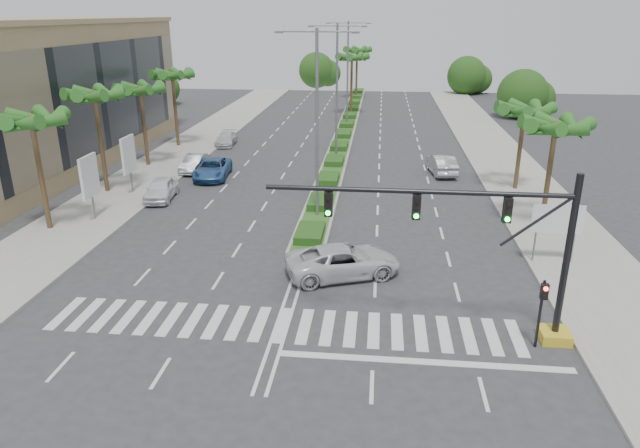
% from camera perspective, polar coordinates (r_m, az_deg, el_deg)
% --- Properties ---
extents(ground, '(160.00, 160.00, 0.00)m').
position_cam_1_polar(ground, '(25.41, -3.80, -10.05)').
color(ground, '#333335').
rests_on(ground, ground).
extents(footpath_right, '(6.00, 120.00, 0.15)m').
position_cam_1_polar(footpath_right, '(44.91, 20.29, 2.56)').
color(footpath_right, gray).
rests_on(footpath_right, ground).
extents(footpath_left, '(6.00, 120.00, 0.15)m').
position_cam_1_polar(footpath_left, '(47.51, -18.03, 3.76)').
color(footpath_left, gray).
rests_on(footpath_left, ground).
extents(median, '(2.20, 75.00, 0.20)m').
position_cam_1_polar(median, '(67.89, 2.63, 9.53)').
color(median, gray).
rests_on(median, ground).
extents(median_grass, '(1.80, 75.00, 0.04)m').
position_cam_1_polar(median_grass, '(67.86, 2.64, 9.63)').
color(median_grass, '#33551D').
rests_on(median_grass, median).
extents(building, '(12.00, 36.00, 12.00)m').
position_cam_1_polar(building, '(56.62, -26.51, 11.35)').
color(building, tan).
rests_on(building, ground).
extents(signal_gantry, '(12.60, 1.20, 7.20)m').
position_cam_1_polar(signal_gantry, '(24.11, 18.31, -3.64)').
color(signal_gantry, gold).
rests_on(signal_gantry, ground).
extents(pedestrian_signal, '(0.28, 0.36, 3.00)m').
position_cam_1_polar(pedestrian_signal, '(24.44, 21.32, -7.39)').
color(pedestrian_signal, black).
rests_on(pedestrian_signal, ground).
extents(direction_sign, '(2.70, 0.11, 3.40)m').
position_cam_1_polar(direction_sign, '(32.75, 22.64, 0.24)').
color(direction_sign, slate).
rests_on(direction_sign, ground).
extents(billboard_near, '(0.18, 2.10, 4.35)m').
position_cam_1_polar(billboard_near, '(39.55, -22.07, 4.39)').
color(billboard_near, slate).
rests_on(billboard_near, ground).
extents(billboard_far, '(0.18, 2.10, 4.35)m').
position_cam_1_polar(billboard_far, '(44.76, -18.60, 6.55)').
color(billboard_far, slate).
rests_on(billboard_far, ground).
extents(palm_left_near, '(4.57, 4.68, 7.55)m').
position_cam_1_polar(palm_left_near, '(38.11, -26.87, 8.91)').
color(palm_left_near, brown).
rests_on(palm_left_near, ground).
extents(palm_left_mid, '(4.57, 4.68, 7.95)m').
position_cam_1_polar(palm_left_mid, '(44.91, -21.57, 11.61)').
color(palm_left_mid, brown).
rests_on(palm_left_mid, ground).
extents(palm_left_far, '(4.57, 4.68, 7.35)m').
position_cam_1_polar(palm_left_far, '(52.16, -17.52, 12.47)').
color(palm_left_far, brown).
rests_on(palm_left_far, ground).
extents(palm_left_end, '(4.57, 4.68, 7.75)m').
position_cam_1_polar(palm_left_end, '(59.50, -14.53, 14.00)').
color(palm_left_end, brown).
rests_on(palm_left_end, ground).
extents(palm_right_near, '(4.57, 4.68, 7.05)m').
position_cam_1_polar(palm_right_near, '(37.68, 22.46, 8.70)').
color(palm_right_near, brown).
rests_on(palm_right_near, ground).
extents(palm_right_far, '(4.57, 4.68, 6.75)m').
position_cam_1_polar(palm_right_far, '(45.35, 19.75, 10.41)').
color(palm_right_far, brown).
rests_on(palm_right_far, ground).
extents(palm_median_a, '(4.57, 4.68, 8.05)m').
position_cam_1_polar(palm_median_a, '(76.87, 3.20, 16.11)').
color(palm_median_a, brown).
rests_on(palm_median_a, ground).
extents(palm_median_b, '(4.57, 4.68, 8.05)m').
position_cam_1_polar(palm_median_b, '(91.82, 3.72, 16.79)').
color(palm_median_b, brown).
rests_on(palm_median_b, ground).
extents(streetlight_near, '(5.10, 0.25, 12.00)m').
position_cam_1_polar(streetlight_near, '(36.29, -0.30, 10.79)').
color(streetlight_near, slate).
rests_on(streetlight_near, ground).
extents(streetlight_mid, '(5.10, 0.25, 12.00)m').
position_cam_1_polar(streetlight_mid, '(52.06, 1.70, 13.71)').
color(streetlight_mid, slate).
rests_on(streetlight_mid, ground).
extents(streetlight_far, '(5.10, 0.25, 12.00)m').
position_cam_1_polar(streetlight_far, '(67.95, 2.78, 15.25)').
color(streetlight_far, slate).
rests_on(streetlight_far, ground).
extents(car_parked_a, '(2.31, 4.71, 1.55)m').
position_cam_1_polar(car_parked_a, '(43.23, -15.62, 3.39)').
color(car_parked_a, white).
rests_on(car_parked_a, ground).
extents(car_parked_b, '(1.61, 4.35, 1.42)m').
position_cam_1_polar(car_parked_b, '(50.38, -12.44, 5.95)').
color(car_parked_b, '#AAA9AE').
rests_on(car_parked_b, ground).
extents(car_parked_c, '(3.03, 5.72, 1.53)m').
position_cam_1_polar(car_parked_c, '(48.01, -10.70, 5.44)').
color(car_parked_c, '#325E99').
rests_on(car_parked_c, ground).
extents(car_parked_d, '(2.11, 4.51, 1.27)m').
position_cam_1_polar(car_parked_d, '(60.13, -9.38, 8.39)').
color(car_parked_d, silver).
rests_on(car_parked_d, ground).
extents(car_crossing, '(6.51, 4.66, 1.65)m').
position_cam_1_polar(car_crossing, '(29.48, 2.33, -3.71)').
color(car_crossing, silver).
rests_on(car_crossing, ground).
extents(car_right, '(2.42, 5.21, 1.65)m').
position_cam_1_polar(car_right, '(49.54, 12.05, 5.88)').
color(car_right, '#ABABB0').
rests_on(car_right, ground).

